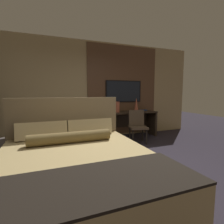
{
  "coord_description": "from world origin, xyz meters",
  "views": [
    {
      "loc": [
        -1.1,
        -2.4,
        1.34
      ],
      "look_at": [
        0.25,
        1.01,
        0.93
      ],
      "focal_mm": 28.0,
      "sensor_mm": 36.0,
      "label": 1
    }
  ],
  "objects": [
    {
      "name": "ground_plane",
      "position": [
        0.0,
        0.0,
        0.0
      ],
      "size": [
        16.0,
        16.0,
        0.0
      ],
      "primitive_type": "plane",
      "color": "#28232D"
    },
    {
      "name": "desk_chair",
      "position": [
        1.23,
        1.66,
        0.51
      ],
      "size": [
        0.54,
        0.54,
        0.86
      ],
      "rotation": [
        0.0,
        0.0,
        -0.25
      ],
      "color": "#4C3D2D",
      "rests_on": "ground_plane"
    },
    {
      "name": "wall_back_tv_panel",
      "position": [
        0.16,
        2.59,
        1.4
      ],
      "size": [
        7.2,
        0.09,
        2.8
      ],
      "color": "tan",
      "rests_on": "ground_plane"
    },
    {
      "name": "desk",
      "position": [
        1.23,
        2.28,
        0.52
      ],
      "size": [
        1.77,
        0.57,
        0.77
      ],
      "color": "#2D2319",
      "rests_on": "ground_plane"
    },
    {
      "name": "bed",
      "position": [
        -0.73,
        -0.24,
        0.34
      ],
      "size": [
        1.92,
        2.27,
        1.25
      ],
      "color": "#33281E",
      "rests_on": "ground_plane"
    },
    {
      "name": "vase_tall",
      "position": [
        1.57,
        2.33,
        0.97
      ],
      "size": [
        0.14,
        0.14,
        0.41
      ],
      "color": "#B2563D",
      "rests_on": "desk"
    },
    {
      "name": "book",
      "position": [
        1.81,
        2.32,
        0.78
      ],
      "size": [
        0.25,
        0.2,
        0.03
      ],
      "color": "navy",
      "rests_on": "desk"
    },
    {
      "name": "vase_short",
      "position": [
        0.89,
        2.22,
        0.92
      ],
      "size": [
        0.14,
        0.14,
        0.31
      ],
      "color": "#B2563D",
      "rests_on": "desk"
    },
    {
      "name": "tv",
      "position": [
        1.23,
        2.52,
        1.37
      ],
      "size": [
        1.17,
        0.04,
        0.66
      ],
      "color": "black"
    }
  ]
}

